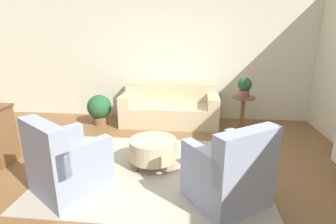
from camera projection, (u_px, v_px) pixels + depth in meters
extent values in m
plane|color=brown|center=(154.00, 171.00, 3.88)|extent=(16.00, 16.00, 0.00)
cube|color=beige|center=(171.00, 58.00, 6.05)|extent=(9.30, 0.12, 2.80)
cube|color=#B2A893|center=(154.00, 170.00, 3.87)|extent=(3.10, 2.36, 0.01)
cube|color=#C6B289|center=(170.00, 115.00, 5.81)|extent=(2.10, 0.89, 0.44)
cube|color=#C6B289|center=(171.00, 92.00, 6.02)|extent=(2.10, 0.20, 0.43)
cube|color=#C6B289|center=(128.00, 99.00, 5.79)|extent=(0.24, 0.85, 0.24)
cube|color=#C6B289|center=(213.00, 101.00, 5.60)|extent=(0.24, 0.85, 0.24)
cube|color=brown|center=(168.00, 129.00, 5.47)|extent=(1.89, 0.05, 0.06)
cube|color=#8E99B2|center=(71.00, 175.00, 3.33)|extent=(1.10, 1.09, 0.42)
cube|color=#8E99B2|center=(44.00, 146.00, 2.98)|extent=(0.77, 0.63, 0.57)
cube|color=#8E99B2|center=(84.00, 156.00, 3.02)|extent=(0.53, 0.67, 0.31)
cube|color=#8E99B2|center=(56.00, 141.00, 3.45)|extent=(0.53, 0.67, 0.31)
cube|color=brown|center=(96.00, 177.00, 3.63)|extent=(0.62, 0.46, 0.06)
cube|color=#8E99B2|center=(226.00, 184.00, 3.13)|extent=(1.10, 1.09, 0.42)
cube|color=#8E99B2|center=(247.00, 155.00, 2.76)|extent=(0.77, 0.63, 0.57)
cube|color=#8E99B2|center=(248.00, 149.00, 3.20)|extent=(0.53, 0.67, 0.31)
cube|color=#8E99B2|center=(204.00, 162.00, 2.89)|extent=(0.53, 0.67, 0.31)
cube|color=brown|center=(207.00, 183.00, 3.48)|extent=(0.62, 0.46, 0.06)
cylinder|color=#C6B289|center=(153.00, 149.00, 3.94)|extent=(0.71, 0.71, 0.30)
cylinder|color=brown|center=(137.00, 168.00, 3.82)|extent=(0.05, 0.05, 0.12)
cylinder|color=brown|center=(166.00, 169.00, 3.78)|extent=(0.05, 0.05, 0.12)
cylinder|color=brown|center=(142.00, 155.00, 4.23)|extent=(0.05, 0.05, 0.12)
cylinder|color=brown|center=(169.00, 156.00, 4.19)|extent=(0.05, 0.05, 0.12)
cylinder|color=brown|center=(244.00, 98.00, 5.37)|extent=(0.48, 0.48, 0.03)
cylinder|color=brown|center=(242.00, 114.00, 5.47)|extent=(0.08, 0.08, 0.67)
cylinder|color=brown|center=(241.00, 128.00, 5.57)|extent=(0.26, 0.26, 0.03)
cylinder|color=brown|center=(244.00, 93.00, 5.35)|extent=(0.21, 0.21, 0.14)
sphere|color=#23562D|center=(245.00, 84.00, 5.29)|extent=(0.28, 0.28, 0.28)
cylinder|color=brown|center=(100.00, 120.00, 5.87)|extent=(0.31, 0.31, 0.17)
sphere|color=#23562D|center=(99.00, 107.00, 5.78)|extent=(0.53, 0.53, 0.53)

